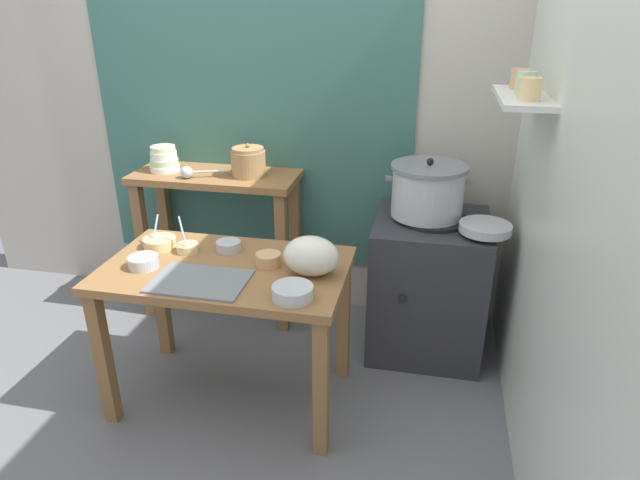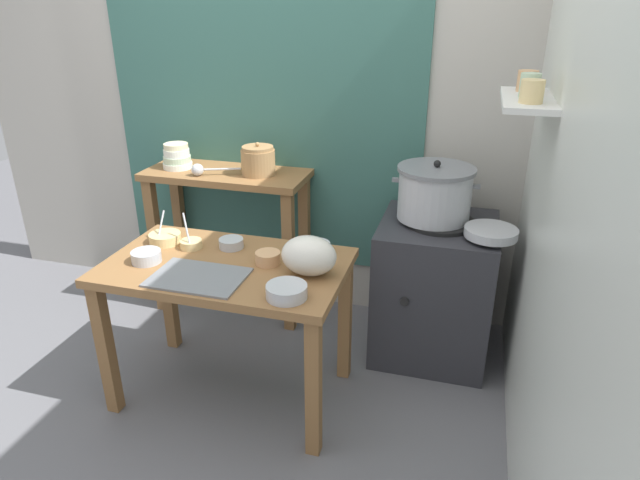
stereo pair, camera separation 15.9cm
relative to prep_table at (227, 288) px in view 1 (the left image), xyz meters
name	(u,v)px [view 1 (the left image)]	position (x,y,z in m)	size (l,w,h in m)	color
ground_plane	(226,400)	(-0.03, -0.05, -0.61)	(9.00, 9.00, 0.00)	slate
wall_back	(292,97)	(0.05, 1.05, 0.69)	(4.40, 0.12, 2.60)	#B2ADA3
wall_right	(564,146)	(1.37, 0.15, 0.69)	(0.30, 3.20, 2.60)	silver
prep_table	(227,288)	(0.00, 0.00, 0.00)	(1.10, 0.66, 0.72)	olive
back_shelf_table	(218,209)	(-0.35, 0.78, 0.07)	(0.96, 0.40, 0.90)	olive
stove_block	(427,284)	(0.90, 0.65, -0.23)	(0.60, 0.61, 0.78)	#2D2D33
steamer_pot	(428,190)	(0.86, 0.67, 0.31)	(0.44, 0.39, 0.31)	#B7BABF
clay_pot	(248,162)	(-0.14, 0.78, 0.37)	(0.19, 0.19, 0.19)	#A37A4C
bowl_stack_enamel	(164,160)	(-0.65, 0.77, 0.36)	(0.17, 0.17, 0.15)	silver
ladle	(189,172)	(-0.45, 0.67, 0.33)	(0.27, 0.13, 0.07)	#B7BABF
serving_tray	(200,281)	(-0.05, -0.17, 0.12)	(0.40, 0.28, 0.01)	slate
plastic_bag	(311,256)	(0.40, 0.00, 0.20)	(0.24, 0.18, 0.18)	silver
wide_pan	(485,228)	(1.16, 0.50, 0.19)	(0.25, 0.25, 0.04)	#B7BABF
prep_bowl_0	(228,245)	(-0.04, 0.16, 0.14)	(0.12, 0.12, 0.05)	#B7BABF
prep_bowl_1	(293,292)	(0.37, -0.22, 0.14)	(0.17, 0.17, 0.05)	#B7BABF
prep_bowl_2	(143,261)	(-0.35, -0.09, 0.14)	(0.13, 0.13, 0.05)	#B7BABF
prep_bowl_3	(160,242)	(-0.38, 0.13, 0.14)	(0.15, 0.15, 0.15)	#E5C684
prep_bowl_4	(268,259)	(0.19, 0.05, 0.14)	(0.11, 0.11, 0.06)	tan
prep_bowl_5	(315,248)	(0.37, 0.22, 0.14)	(0.14, 0.14, 0.05)	#B7BABF
prep_bowl_6	(187,247)	(-0.23, 0.11, 0.13)	(0.10, 0.10, 0.17)	#E5C684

